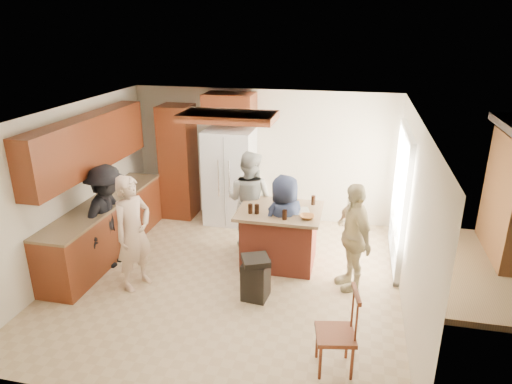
% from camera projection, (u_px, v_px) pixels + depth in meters
% --- Properties ---
extents(person_front_left, '(0.65, 0.74, 1.70)m').
position_uv_depth(person_front_left, '(133.00, 233.00, 6.44)').
color(person_front_left, tan).
rests_on(person_front_left, ground).
extents(person_behind_left, '(0.91, 0.68, 1.69)m').
position_uv_depth(person_behind_left, '(249.00, 200.00, 7.64)').
color(person_behind_left, gray).
rests_on(person_behind_left, ground).
extents(person_behind_right, '(0.88, 0.85, 1.52)m').
position_uv_depth(person_behind_right, '(284.00, 223.00, 6.96)').
color(person_behind_right, '#191F33').
rests_on(person_behind_right, ground).
extents(person_side_right, '(0.84, 1.05, 1.60)m').
position_uv_depth(person_side_right, '(353.00, 237.00, 6.44)').
color(person_side_right, '#C4B286').
rests_on(person_side_right, ground).
extents(person_counter, '(0.56, 1.09, 1.65)m').
position_uv_depth(person_counter, '(109.00, 216.00, 7.05)').
color(person_counter, black).
rests_on(person_counter, ground).
extents(left_cabinetry, '(0.64, 3.00, 2.30)m').
position_uv_depth(left_cabinetry, '(100.00, 200.00, 7.36)').
color(left_cabinetry, maroon).
rests_on(left_cabinetry, ground).
extents(back_wall_units, '(1.80, 0.60, 2.45)m').
position_uv_depth(back_wall_units, '(191.00, 149.00, 8.67)').
color(back_wall_units, maroon).
rests_on(back_wall_units, ground).
extents(refrigerator, '(0.90, 0.76, 1.80)m').
position_uv_depth(refrigerator, '(230.00, 177.00, 8.60)').
color(refrigerator, white).
rests_on(refrigerator, ground).
extents(kitchen_island, '(1.28, 1.03, 0.93)m').
position_uv_depth(kitchen_island, '(279.00, 236.00, 7.19)').
color(kitchen_island, '#943826').
rests_on(kitchen_island, ground).
extents(island_items, '(1.01, 0.76, 0.15)m').
position_uv_depth(island_items, '(291.00, 211.00, 6.89)').
color(island_items, silver).
rests_on(island_items, kitchen_island).
extents(trash_bin, '(0.47, 0.47, 0.63)m').
position_uv_depth(trash_bin, '(256.00, 278.00, 6.32)').
color(trash_bin, black).
rests_on(trash_bin, ground).
extents(spindle_chair, '(0.49, 0.49, 0.99)m').
position_uv_depth(spindle_chair, '(337.00, 334.00, 4.96)').
color(spindle_chair, maroon).
rests_on(spindle_chair, ground).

